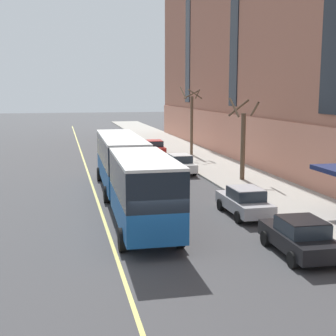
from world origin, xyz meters
name	(u,v)px	position (x,y,z in m)	size (l,w,h in m)	color
ground_plane	(157,255)	(0.00, 0.00, 0.00)	(260.00, 260.00, 0.00)	#424244
sidewalk	(330,220)	(9.65, 3.00, 0.07)	(5.64, 160.00, 0.15)	#ADA89E
city_bus	(128,169)	(0.07, 8.71, 2.13)	(3.09, 19.21, 3.67)	#19569E
parked_car_black_1	(300,237)	(5.62, -1.27, 0.78)	(2.11, 4.34, 1.56)	black
parked_car_white_2	(179,164)	(5.60, 18.44, 0.78)	(2.03, 4.63, 1.56)	silver
parked_car_red_4	(154,148)	(5.72, 29.65, 0.78)	(2.07, 4.67, 1.56)	#B21E19
parked_car_silver_5	(244,201)	(5.76, 4.94, 0.78)	(1.93, 4.40, 1.56)	#B7B7BC
street_tree_far_uptown	(243,139)	(9.27, 14.12, 3.12)	(1.90, 1.90, 5.96)	brown
street_tree_far_downtown	(192,120)	(9.26, 27.93, 3.72)	(1.92, 1.92, 6.88)	brown
lane_centerline	(109,236)	(-1.64, 3.00, 0.00)	(0.16, 140.00, 0.01)	#E0D66B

